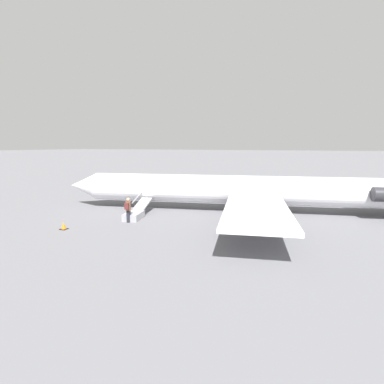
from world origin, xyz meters
name	(u,v)px	position (x,y,z in m)	size (l,w,h in m)	color
ground_plane	(238,211)	(0.00, 0.00, 0.00)	(600.00, 600.00, 0.00)	slate
airplane_main	(250,190)	(-0.86, -0.20, 1.80)	(30.02, 23.34, 6.05)	silver
boarding_stairs	(136,213)	(6.40, 5.28, 0.36)	(1.91, 4.14, 1.57)	#99999E
passenger	(128,208)	(6.12, 6.57, 1.00)	(0.40, 0.56, 1.74)	#23232D
traffic_cone_near_stairs	(64,226)	(8.91, 9.70, 0.22)	(0.43, 0.43, 0.47)	black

